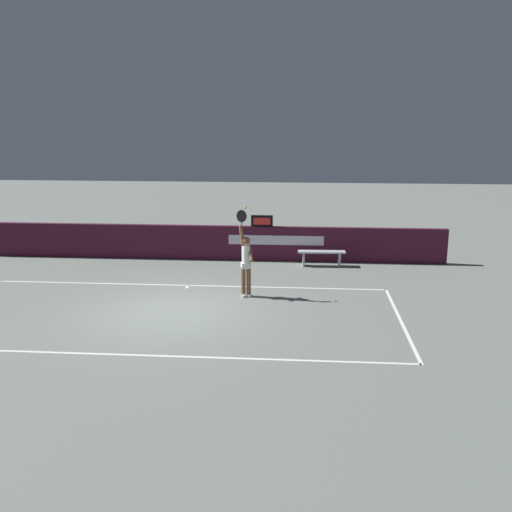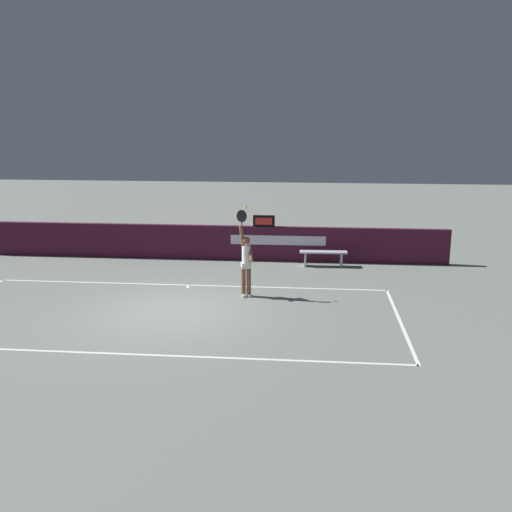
{
  "view_description": "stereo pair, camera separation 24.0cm",
  "coord_description": "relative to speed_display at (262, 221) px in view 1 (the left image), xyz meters",
  "views": [
    {
      "loc": [
        3.31,
        -13.93,
        4.91
      ],
      "look_at": [
        2.1,
        1.35,
        1.2
      ],
      "focal_mm": 40.84,
      "sensor_mm": 36.0,
      "label": 1
    },
    {
      "loc": [
        3.55,
        -13.91,
        4.91
      ],
      "look_at": [
        2.1,
        1.35,
        1.2
      ],
      "focal_mm": 40.84,
      "sensor_mm": 36.0,
      "label": 2
    }
  ],
  "objects": [
    {
      "name": "back_wall",
      "position": [
        -1.96,
        0.0,
        -0.79
      ],
      "size": [
        16.49,
        0.21,
        1.2
      ],
      "color": "#411328",
      "rests_on": "ground"
    },
    {
      "name": "court_lines",
      "position": [
        -1.96,
        -5.83,
        -1.39
      ],
      "size": [
        11.67,
        5.27,
        0.0
      ],
      "color": "white",
      "rests_on": "ground"
    },
    {
      "name": "tennis_player",
      "position": [
        -0.16,
        -4.18,
        -0.38
      ],
      "size": [
        0.5,
        0.44,
        2.46
      ],
      "color": "brown",
      "rests_on": "ground"
    },
    {
      "name": "speed_display",
      "position": [
        0.0,
        0.0,
        0.0
      ],
      "size": [
        0.74,
        0.13,
        0.38
      ],
      "color": "black",
      "rests_on": "back_wall"
    },
    {
      "name": "tennis_ball",
      "position": [
        -0.17,
        -4.1,
        1.09
      ],
      "size": [
        0.07,
        0.07,
        0.07
      ],
      "color": "#CCE534"
    },
    {
      "name": "courtside_bench_near",
      "position": [
        2.04,
        -0.63,
        -1.0
      ],
      "size": [
        1.58,
        0.42,
        0.51
      ],
      "color": "#AEAAB4",
      "rests_on": "ground"
    },
    {
      "name": "ground_plane",
      "position": [
        -1.96,
        -5.69,
        -1.39
      ],
      "size": [
        60.0,
        60.0,
        0.0
      ],
      "primitive_type": "plane",
      "color": "slate"
    }
  ]
}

